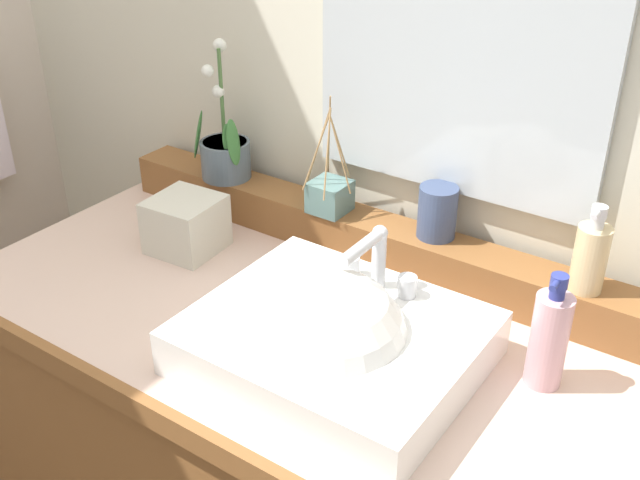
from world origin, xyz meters
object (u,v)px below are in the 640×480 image
object	(u,v)px
soap_dispenser	(590,256)
tissue_box	(186,224)
lotion_bottle	(549,338)
tumbler_cup	(437,212)
reed_diffuser	(330,195)
potted_plant	(225,152)
sink_basin	(331,345)

from	to	relation	value
soap_dispenser	tissue_box	bearing A→B (deg)	-167.06
lotion_bottle	tissue_box	size ratio (longest dim) A/B	1.50
soap_dispenser	tumbler_cup	distance (m)	0.29
tumbler_cup	reed_diffuser	size ratio (longest dim) A/B	0.42
reed_diffuser	lotion_bottle	xyz separation A→B (m)	(0.50, -0.16, -0.04)
potted_plant	soap_dispenser	size ratio (longest dim) A/B	1.91
potted_plant	reed_diffuser	bearing A→B (deg)	-1.20
potted_plant	lotion_bottle	size ratio (longest dim) A/B	1.50
tumbler_cup	tissue_box	bearing A→B (deg)	-156.94
soap_dispenser	lotion_bottle	bearing A→B (deg)	-90.10
sink_basin	lotion_bottle	bearing A→B (deg)	27.98
lotion_bottle	potted_plant	bearing A→B (deg)	168.12
soap_dispenser	tumbler_cup	world-z (taller)	soap_dispenser
soap_dispenser	reed_diffuser	xyz separation A→B (m)	(-0.50, -0.00, -0.03)
sink_basin	lotion_bottle	xyz separation A→B (m)	(0.29, 0.15, 0.04)
tumbler_cup	tissue_box	size ratio (longest dim) A/B	0.76
soap_dispenser	reed_diffuser	distance (m)	0.51
tumbler_cup	soap_dispenser	bearing A→B (deg)	-4.64
potted_plant	tumbler_cup	bearing A→B (deg)	2.49
sink_basin	tissue_box	size ratio (longest dim) A/B	3.35
potted_plant	lotion_bottle	xyz separation A→B (m)	(0.78, -0.16, -0.06)
potted_plant	tissue_box	bearing A→B (deg)	-77.05
soap_dispenser	tissue_box	world-z (taller)	soap_dispenser
sink_basin	tumbler_cup	bearing A→B (deg)	89.17
sink_basin	soap_dispenser	size ratio (longest dim) A/B	2.84
sink_basin	reed_diffuser	xyz separation A→B (m)	(-0.21, 0.31, 0.08)
soap_dispenser	reed_diffuser	size ratio (longest dim) A/B	0.65
soap_dispenser	lotion_bottle	xyz separation A→B (m)	(-0.00, -0.16, -0.06)
reed_diffuser	sink_basin	bearing A→B (deg)	-55.55
tumbler_cup	reed_diffuser	world-z (taller)	reed_diffuser
potted_plant	reed_diffuser	xyz separation A→B (m)	(0.27, -0.01, -0.02)
tissue_box	tumbler_cup	bearing A→B (deg)	23.06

